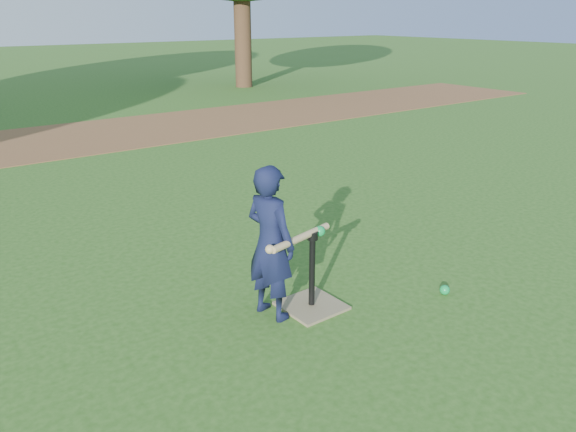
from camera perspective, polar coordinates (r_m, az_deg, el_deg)
ground at (r=4.44m, az=7.86°, el=-8.64°), size 80.00×80.00×0.00m
dirt_strip at (r=10.82m, az=-21.15°, el=7.39°), size 24.00×3.00×0.01m
child at (r=3.99m, az=-1.80°, el=-2.76°), size 0.35×0.46×1.14m
wiffle_ball_ground at (r=4.66m, az=15.63°, el=-7.24°), size 0.08×0.08×0.08m
batting_tee at (r=4.28m, az=2.42°, el=-7.92°), size 0.44×0.44×0.61m
swing_action at (r=4.00m, az=1.44°, el=-2.18°), size 0.63×0.18×0.08m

